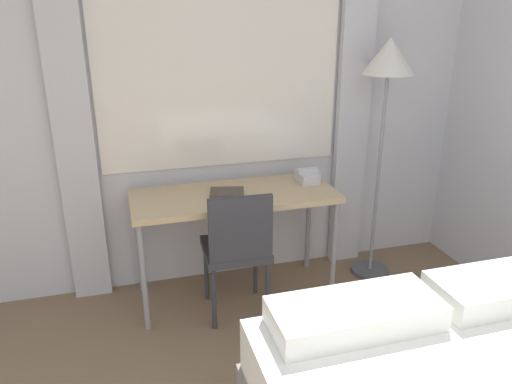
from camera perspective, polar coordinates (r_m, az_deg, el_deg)
wall_back_with_window at (r=3.38m, az=-5.24°, el=11.36°), size 4.72×0.13×2.70m
desk at (r=3.25m, az=-2.50°, el=-1.17°), size 1.32×0.54×0.75m
desk_chair at (r=3.09m, az=-2.16°, el=-6.14°), size 0.42×0.42×0.87m
standing_lamp at (r=3.45m, az=14.77°, el=12.42°), size 0.34×0.34×1.70m
telephone at (r=3.43m, az=5.86°, el=1.81°), size 0.14×0.18×0.09m
book at (r=3.20m, az=-3.34°, el=-0.08°), size 0.25×0.22×0.02m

